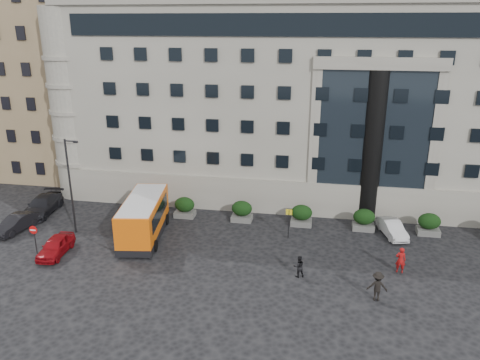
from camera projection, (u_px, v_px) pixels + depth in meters
The scene contains 23 objects.
ground at pixel (207, 262), 34.15m from camera, with size 120.00×120.00×0.00m, color black.
civic_building at pixel (308, 96), 50.73m from camera, with size 44.00×24.00×18.00m, color gray.
entrance_column at pixel (372, 148), 39.64m from camera, with size 1.80×1.80×13.00m, color black.
apartment_near at pixel (44, 82), 53.55m from camera, with size 14.00×14.00×20.00m, color #8A7250.
apartment_far at pixel (93, 61), 70.49m from camera, with size 13.00×13.00×22.00m, color #7C6048.
hedge_a at pixel (185, 207), 41.78m from camera, with size 1.80×1.26×1.84m.
hedge_b at pixel (242, 211), 40.92m from camera, with size 1.80×1.26×1.84m.
hedge_c at pixel (302, 215), 40.05m from camera, with size 1.80×1.26×1.84m.
hedge_d at pixel (364, 219), 39.18m from camera, with size 1.80×1.26×1.84m.
hedge_e at pixel (429, 224), 38.32m from camera, with size 1.80×1.26×1.84m.
street_lamp at pixel (71, 183), 37.52m from camera, with size 1.16×0.18×8.00m.
bus_stop_sign at pixel (289, 219), 37.33m from camera, with size 0.50×0.08×2.52m.
no_entry_sign at pixel (34, 234), 34.82m from camera, with size 0.64×0.16×2.32m.
minibus at pixel (144, 216), 37.59m from camera, with size 3.87×8.16×3.27m.
red_truck at pixel (141, 167), 51.95m from camera, with size 2.88×5.08×2.59m.
parked_car_a at pixel (56, 246), 35.09m from camera, with size 1.61×4.01×1.37m, color maroon.
parked_car_b at pixel (16, 223), 39.00m from camera, with size 1.44×4.14×1.36m, color black.
parked_car_c at pixel (43, 205), 42.58m from camera, with size 2.18×5.36×1.56m, color black.
parked_car_d at pixel (93, 174), 51.67m from camera, with size 2.20×4.78×1.33m, color black.
white_taxi at pixel (392, 228), 38.16m from camera, with size 1.35×3.87×1.27m, color silver.
pedestrian_a at pixel (401, 260), 32.47m from camera, with size 0.70×0.46×1.91m, color #A41010.
pedestrian_b at pixel (299, 266), 31.98m from camera, with size 0.76×0.59×1.56m, color black.
pedestrian_c at pixel (377, 286), 29.23m from camera, with size 1.27×0.73×1.96m, color black.
Camera 1 is at (7.70, -29.48, 16.73)m, focal length 35.00 mm.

